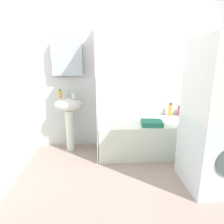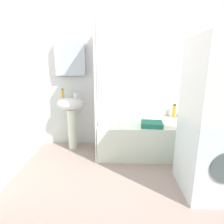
% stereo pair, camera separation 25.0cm
% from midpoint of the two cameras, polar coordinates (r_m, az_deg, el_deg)
% --- Properties ---
extents(ground_plane, '(4.80, 5.60, 0.04)m').
position_cam_midpoint_polar(ground_plane, '(2.45, 9.74, -21.53)').
color(ground_plane, '#A58E82').
extents(wall_back_tiled, '(3.60, 0.18, 2.40)m').
position_cam_midpoint_polar(wall_back_tiled, '(3.25, 6.33, 9.54)').
color(wall_back_tiled, silver).
rests_on(wall_back_tiled, ground_plane).
extents(wall_left_tiled, '(0.07, 1.81, 2.40)m').
position_cam_midpoint_polar(wall_left_tiled, '(2.63, -26.80, 6.46)').
color(wall_left_tiled, silver).
rests_on(wall_left_tiled, ground_plane).
extents(sink, '(0.44, 0.34, 0.88)m').
position_cam_midpoint_polar(sink, '(3.15, -10.13, 0.05)').
color(sink, silver).
rests_on(sink, ground_plane).
extents(faucet, '(0.03, 0.12, 0.12)m').
position_cam_midpoint_polar(faucet, '(3.17, -10.08, 5.60)').
color(faucet, silver).
rests_on(faucet, sink).
extents(soap_dispenser, '(0.05, 0.05, 0.16)m').
position_cam_midpoint_polar(soap_dispenser, '(3.11, -12.57, 5.47)').
color(soap_dispenser, gold).
rests_on(soap_dispenser, sink).
extents(toothbrush_cup, '(0.06, 0.06, 0.09)m').
position_cam_midpoint_polar(toothbrush_cup, '(3.07, -8.75, 5.07)').
color(toothbrush_cup, white).
rests_on(toothbrush_cup, sink).
extents(bathtub, '(1.62, 0.72, 0.52)m').
position_cam_midpoint_polar(bathtub, '(3.12, 13.55, -7.68)').
color(bathtub, silver).
rests_on(bathtub, ground_plane).
extents(shower_curtain, '(0.01, 0.72, 2.00)m').
position_cam_midpoint_polar(shower_curtain, '(2.86, -1.99, 6.11)').
color(shower_curtain, white).
rests_on(shower_curtain, ground_plane).
extents(body_wash_bottle, '(0.07, 0.07, 0.23)m').
position_cam_midpoint_polar(body_wash_bottle, '(3.47, 24.48, 0.10)').
color(body_wash_bottle, '#262D2B').
rests_on(body_wash_bottle, bathtub).
extents(shampoo_bottle, '(0.04, 0.04, 0.18)m').
position_cam_midpoint_polar(shampoo_bottle, '(3.43, 22.82, -0.31)').
color(shampoo_bottle, '#CB4669').
rests_on(shampoo_bottle, bathtub).
extents(conditioner_bottle, '(0.06, 0.06, 0.23)m').
position_cam_midpoint_polar(conditioner_bottle, '(3.40, 20.41, 0.20)').
color(conditioner_bottle, gold).
rests_on(conditioner_bottle, bathtub).
extents(towel_folded, '(0.34, 0.29, 0.07)m').
position_cam_midpoint_polar(towel_folded, '(2.83, 14.50, -3.63)').
color(towel_folded, '#26775D').
rests_on(towel_folded, bathtub).
extents(washer_dryer_stack, '(0.59, 0.64, 1.68)m').
position_cam_midpoint_polar(washer_dryer_stack, '(2.31, 31.71, -2.08)').
color(washer_dryer_stack, white).
rests_on(washer_dryer_stack, ground_plane).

